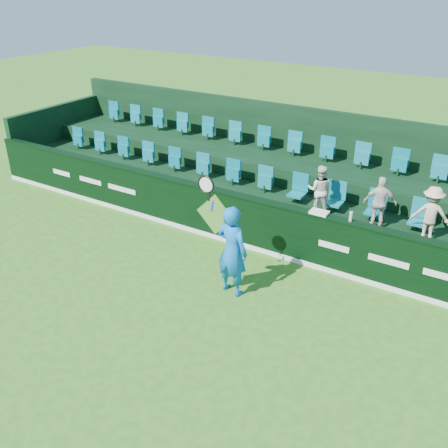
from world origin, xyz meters
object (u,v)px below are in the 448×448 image
Objects in this scene: spectator_left at (320,190)px; drinks_bottle at (351,216)px; tennis_player at (232,250)px; spectator_middle at (380,203)px; towel at (319,212)px; spectator_right at (431,214)px.

spectator_left reaches higher than drinks_bottle.
tennis_player is at bearing 61.76° from spectator_left.
spectator_middle is (2.12, 3.02, 0.41)m from tennis_player.
spectator_left reaches higher than towel.
spectator_right reaches higher than towel.
spectator_right is 2.40m from towel.
drinks_bottle is at bearing 0.00° from towel.
spectator_middle is 3.12× the size of towel.
drinks_bottle is (-0.30, -1.12, 0.04)m from spectator_middle.
spectator_right is at bearing 38.44° from drinks_bottle.
spectator_middle is 1.11m from spectator_right.
tennis_player is 4.44m from spectator_right.
spectator_right is 1.80m from drinks_bottle.
drinks_bottle is (0.71, 0.00, 0.08)m from towel.
drinks_bottle is (1.15, -1.12, 0.04)m from spectator_left.
spectator_left is at bearing -9.08° from spectator_right.
tennis_player is 2.09× the size of spectator_middle.
spectator_left is 0.99× the size of spectator_right.
spectator_left is at bearing 111.66° from towel.
spectator_left is 1.46m from spectator_middle.
spectator_left is 1.61m from drinks_bottle.
towel is at bearing 95.85° from spectator_left.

